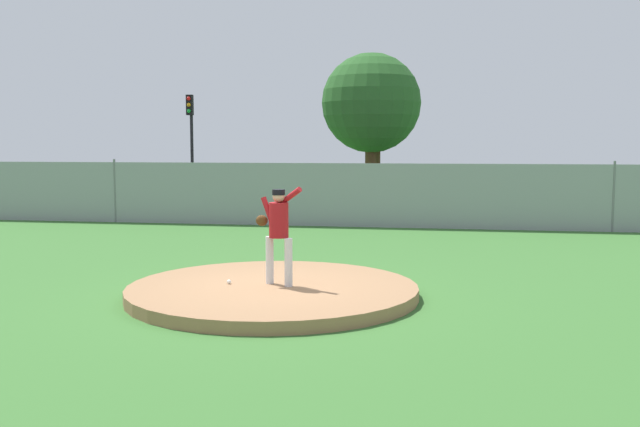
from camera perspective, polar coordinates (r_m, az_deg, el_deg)
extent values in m
plane|color=#386B2D|center=(17.41, 0.74, -2.62)|extent=(80.00, 80.00, 0.00)
cube|color=#2B2B2D|center=(25.78, 3.66, 0.08)|extent=(44.00, 7.00, 0.01)
cylinder|color=#99704C|center=(11.59, -3.88, -6.35)|extent=(4.80, 4.80, 0.20)
cylinder|color=silver|center=(11.63, -4.15, -3.83)|extent=(0.13, 0.13, 0.79)
cylinder|color=silver|center=(11.37, -2.60, -4.04)|extent=(0.13, 0.13, 0.79)
cylinder|color=maroon|center=(11.41, -3.40, -0.54)|extent=(0.32, 0.32, 0.58)
cylinder|color=maroon|center=(11.33, -2.53, 1.37)|extent=(0.48, 0.31, 0.35)
cylinder|color=maroon|center=(11.43, -4.29, 0.23)|extent=(0.29, 0.21, 0.46)
ellipsoid|color=#4C2D14|center=(11.53, -4.80, -0.58)|extent=(0.20, 0.12, 0.18)
sphere|color=tan|center=(11.37, -3.41, 1.40)|extent=(0.20, 0.20, 0.20)
cylinder|color=black|center=(11.36, -3.42, 1.75)|extent=(0.21, 0.21, 0.09)
sphere|color=white|center=(11.72, -7.47, -5.57)|extent=(0.07, 0.07, 0.07)
cube|color=gray|center=(21.24, 2.41, 1.52)|extent=(38.23, 0.03, 1.95)
cylinder|color=slate|center=(23.46, -16.46, 1.80)|extent=(0.07, 0.07, 2.05)
cylinder|color=slate|center=(21.65, 22.93, 1.29)|extent=(0.07, 0.07, 2.05)
cube|color=silver|center=(29.30, -19.80, 1.69)|extent=(2.13, 4.36, 0.66)
cube|color=black|center=(29.27, -19.84, 2.89)|extent=(1.85, 2.45, 0.57)
cylinder|color=black|center=(30.52, -18.74, 1.25)|extent=(1.93, 0.78, 0.64)
cylinder|color=black|center=(28.15, -20.91, 0.83)|extent=(1.93, 0.78, 0.64)
cube|color=#A81919|center=(25.86, 0.79, 1.56)|extent=(1.94, 4.39, 0.67)
cube|color=black|center=(25.82, 0.79, 3.05)|extent=(1.75, 2.42, 0.68)
cylinder|color=black|center=(27.21, 1.17, 1.05)|extent=(1.93, 0.67, 0.64)
cylinder|color=black|center=(24.55, 0.36, 0.55)|extent=(1.93, 0.67, 0.64)
cube|color=#161E4C|center=(25.15, 6.69, 1.47)|extent=(1.95, 4.25, 0.73)
cube|color=black|center=(25.11, 6.71, 2.94)|extent=(1.74, 2.36, 0.56)
cylinder|color=black|center=(26.48, 6.73, 0.89)|extent=(1.88, 0.70, 0.64)
cylinder|color=black|center=(23.89, 6.63, 0.37)|extent=(1.88, 0.70, 0.64)
cube|color=#B7BABF|center=(27.62, -10.29, 1.83)|extent=(2.10, 4.89, 0.76)
cube|color=black|center=(27.59, -10.32, 3.30)|extent=(1.82, 2.73, 0.66)
cylinder|color=black|center=(29.01, -9.11, 1.27)|extent=(1.89, 0.76, 0.64)
cylinder|color=black|center=(26.30, -11.57, 0.78)|extent=(1.89, 0.76, 0.64)
cone|color=orange|center=(28.13, -3.21, 1.12)|extent=(0.32, 0.32, 0.55)
cube|color=black|center=(28.15, -3.21, 0.59)|extent=(0.40, 0.40, 0.03)
cylinder|color=black|center=(32.01, -10.46, 5.31)|extent=(0.14, 0.14, 4.72)
cube|color=black|center=(31.88, -10.63, 8.74)|extent=(0.28, 0.24, 0.90)
sphere|color=red|center=(31.79, -10.72, 9.24)|extent=(0.18, 0.18, 0.18)
sphere|color=orange|center=(31.77, -10.71, 8.75)|extent=(0.18, 0.18, 0.18)
sphere|color=green|center=(31.76, -10.70, 8.27)|extent=(0.18, 0.18, 0.18)
cylinder|color=#4C331E|center=(32.96, 4.18, 3.75)|extent=(0.54, 0.54, 2.83)
sphere|color=#265822|center=(33.00, 4.22, 9.03)|extent=(4.65, 4.65, 4.65)
cylinder|color=#4C331E|center=(34.52, 4.53, 3.77)|extent=(0.52, 0.52, 2.75)
sphere|color=#30581F|center=(34.54, 4.57, 8.29)|extent=(3.84, 3.84, 3.84)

